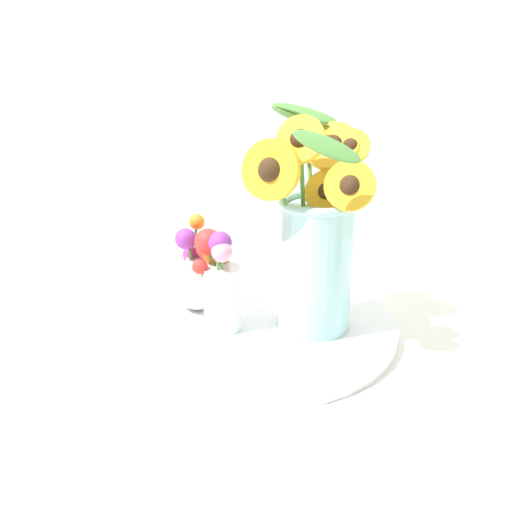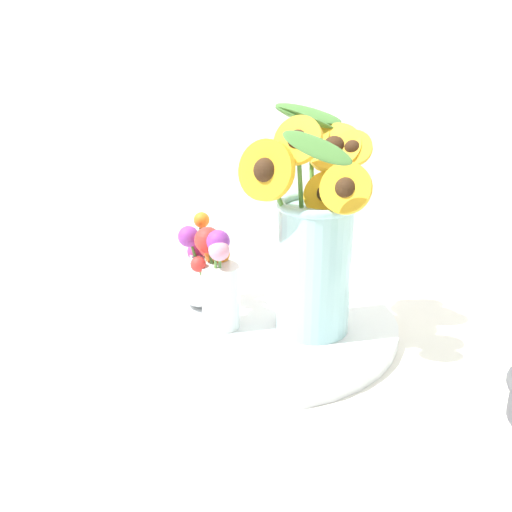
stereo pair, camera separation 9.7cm
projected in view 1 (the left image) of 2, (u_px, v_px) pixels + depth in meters
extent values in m
plane|color=silver|center=(220.00, 342.00, 0.98)|extent=(6.00, 6.00, 0.00)
cylinder|color=silver|center=(256.00, 324.00, 1.02)|extent=(0.47, 0.47, 0.02)
cylinder|color=#9ED1D6|center=(315.00, 268.00, 0.95)|extent=(0.12, 0.12, 0.21)
torus|color=#9ED1D6|center=(318.00, 203.00, 0.92)|extent=(0.12, 0.12, 0.01)
cylinder|color=#4C8438|center=(304.00, 226.00, 0.93)|extent=(0.02, 0.03, 0.27)
cylinder|color=gold|center=(300.00, 139.00, 0.87)|extent=(0.08, 0.05, 0.07)
sphere|color=#382314|center=(300.00, 139.00, 0.87)|extent=(0.03, 0.03, 0.03)
cylinder|color=#4C8438|center=(330.00, 225.00, 0.97)|extent=(0.05, 0.03, 0.25)
cylinder|color=gold|center=(350.00, 146.00, 0.92)|extent=(0.07, 0.05, 0.06)
sphere|color=#382314|center=(350.00, 146.00, 0.92)|extent=(0.03, 0.03, 0.03)
cylinder|color=#4C8438|center=(320.00, 230.00, 0.96)|extent=(0.02, 0.06, 0.26)
cylinder|color=gold|center=(332.00, 146.00, 0.93)|extent=(0.09, 0.07, 0.07)
sphere|color=#382314|center=(332.00, 146.00, 0.93)|extent=(0.04, 0.04, 0.04)
cylinder|color=#4C8438|center=(312.00, 219.00, 0.95)|extent=(0.05, 0.08, 0.22)
cylinder|color=gold|center=(307.00, 140.00, 0.95)|extent=(0.07, 0.06, 0.06)
sphere|color=#382314|center=(307.00, 140.00, 0.95)|extent=(0.03, 0.03, 0.03)
cylinder|color=#4C8438|center=(326.00, 247.00, 0.95)|extent=(0.01, 0.01, 0.18)
cylinder|color=gold|center=(328.00, 192.00, 0.91)|extent=(0.07, 0.05, 0.07)
sphere|color=#382314|center=(328.00, 192.00, 0.91)|extent=(0.03, 0.03, 0.03)
cylinder|color=#4C8438|center=(340.00, 247.00, 0.92)|extent=(0.04, 0.04, 0.20)
cylinder|color=gold|center=(350.00, 186.00, 0.86)|extent=(0.08, 0.04, 0.08)
sphere|color=#382314|center=(350.00, 186.00, 0.86)|extent=(0.03, 0.03, 0.03)
cylinder|color=#4C8438|center=(298.00, 235.00, 0.92)|extent=(0.06, 0.07, 0.20)
cylinder|color=gold|center=(271.00, 170.00, 0.86)|extent=(0.11, 0.04, 0.11)
sphere|color=#382314|center=(271.00, 170.00, 0.86)|extent=(0.04, 0.04, 0.04)
ellipsoid|color=#477F38|center=(305.00, 113.00, 0.95)|extent=(0.11, 0.10, 0.05)
ellipsoid|color=#477F38|center=(306.00, 121.00, 0.95)|extent=(0.13, 0.11, 0.07)
ellipsoid|color=#477F38|center=(327.00, 147.00, 0.79)|extent=(0.10, 0.08, 0.06)
cylinder|color=white|center=(222.00, 298.00, 0.97)|extent=(0.06, 0.06, 0.11)
cylinder|color=#568E42|center=(216.00, 281.00, 0.96)|extent=(0.04, 0.02, 0.12)
sphere|color=red|center=(208.00, 242.00, 0.95)|extent=(0.04, 0.04, 0.04)
cylinder|color=#568E42|center=(222.00, 280.00, 0.97)|extent=(0.03, 0.02, 0.08)
sphere|color=orange|center=(217.00, 255.00, 0.97)|extent=(0.04, 0.04, 0.04)
cylinder|color=#568E42|center=(222.00, 280.00, 0.94)|extent=(0.01, 0.01, 0.12)
sphere|color=purple|center=(220.00, 243.00, 0.93)|extent=(0.04, 0.04, 0.04)
cylinder|color=#568E42|center=(210.00, 290.00, 0.96)|extent=(0.03, 0.02, 0.08)
sphere|color=red|center=(200.00, 267.00, 0.94)|extent=(0.03, 0.03, 0.03)
cylinder|color=#568E42|center=(222.00, 281.00, 0.95)|extent=(0.02, 0.03, 0.11)
sphere|color=pink|center=(222.00, 251.00, 0.92)|extent=(0.03, 0.03, 0.03)
sphere|color=white|center=(198.00, 287.00, 1.04)|extent=(0.08, 0.08, 0.08)
cylinder|color=white|center=(197.00, 262.00, 1.02)|extent=(0.04, 0.04, 0.02)
cylinder|color=#427533|center=(195.00, 269.00, 1.02)|extent=(0.02, 0.04, 0.11)
sphere|color=purple|center=(186.00, 239.00, 0.99)|extent=(0.04, 0.04, 0.04)
cylinder|color=#427533|center=(195.00, 274.00, 1.04)|extent=(0.01, 0.01, 0.07)
sphere|color=#C6337A|center=(193.00, 254.00, 1.03)|extent=(0.04, 0.04, 0.04)
cylinder|color=#427533|center=(201.00, 269.00, 1.04)|extent=(0.01, 0.02, 0.09)
sphere|color=white|center=(200.00, 243.00, 1.03)|extent=(0.03, 0.03, 0.03)
cylinder|color=#427533|center=(193.00, 256.00, 1.03)|extent=(0.01, 0.03, 0.12)
sphere|color=orange|center=(197.00, 222.00, 1.02)|extent=(0.03, 0.03, 0.03)
cylinder|color=#427533|center=(202.00, 272.00, 1.01)|extent=(0.02, 0.02, 0.09)
sphere|color=red|center=(208.00, 247.00, 1.00)|extent=(0.04, 0.04, 0.04)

